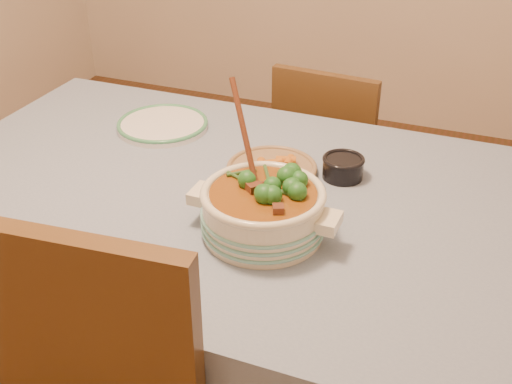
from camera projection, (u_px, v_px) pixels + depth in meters
dining_table at (224, 219)px, 1.72m from camera, size 1.68×1.08×0.76m
stew_casserole at (263, 207)px, 1.47m from camera, size 0.36×0.29×0.34m
white_plate at (163, 124)px, 1.99m from camera, size 0.35×0.35×0.02m
condiment_bowl at (343, 166)px, 1.72m from camera, size 0.12×0.12×0.06m
fried_plate at (272, 167)px, 1.75m from camera, size 0.26×0.26×0.04m
chair_far at (330, 154)px, 2.46m from camera, size 0.42×0.42×0.83m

